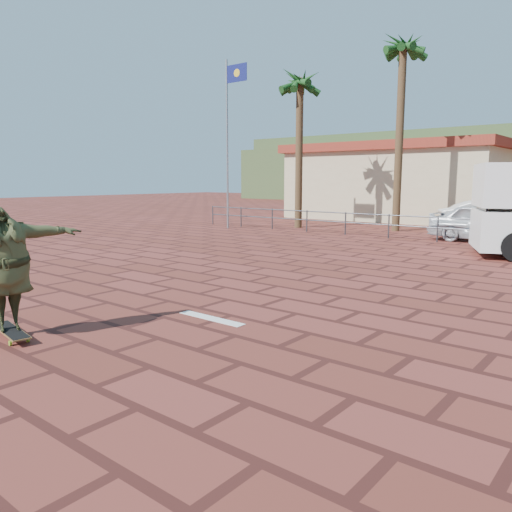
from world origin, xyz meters
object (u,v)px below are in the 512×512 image
(car_silver, at_px, (489,223))
(skateboarder, at_px, (6,269))
(car_white, at_px, (492,217))
(longboard, at_px, (10,331))

(car_silver, bearing_deg, skateboarder, 171.41)
(skateboarder, xyz_separation_m, car_silver, (2.48, 17.16, -0.32))
(car_silver, relative_size, car_white, 0.98)
(longboard, relative_size, car_white, 0.28)
(car_silver, xyz_separation_m, car_white, (-0.69, 3.24, -0.01))
(skateboarder, height_order, car_silver, skateboarder)
(longboard, xyz_separation_m, car_silver, (2.48, 17.16, 0.64))
(longboard, bearing_deg, car_white, 94.54)
(car_white, bearing_deg, longboard, 147.57)
(longboard, height_order, car_white, car_white)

